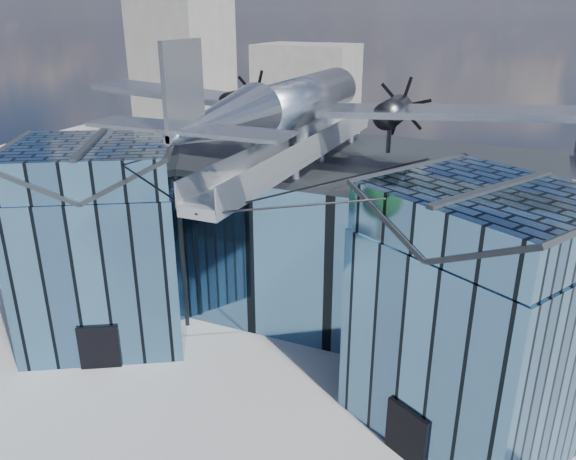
% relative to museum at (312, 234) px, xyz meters
% --- Properties ---
extents(ground_plane, '(120.00, 120.00, 0.00)m').
position_rel_museum_xyz_m(ground_plane, '(-0.00, -5.82, -5.54)').
color(ground_plane, gray).
extents(museum, '(32.88, 24.50, 17.60)m').
position_rel_museum_xyz_m(museum, '(0.00, 0.00, 0.00)').
color(museum, teal).
rests_on(museum, ground).
extents(bg_towers, '(77.00, 24.50, 26.00)m').
position_rel_museum_xyz_m(bg_towers, '(1.45, 44.67, 4.47)').
color(bg_towers, slate).
rests_on(bg_towers, ground).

